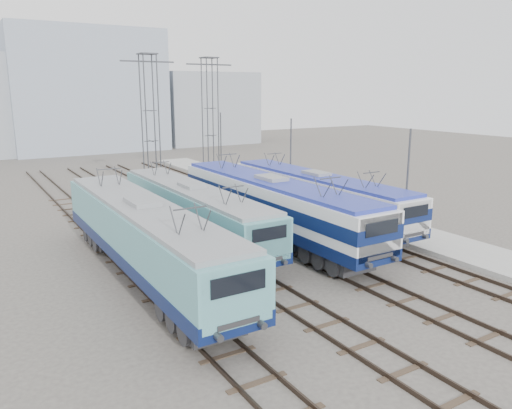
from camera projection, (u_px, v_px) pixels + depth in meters
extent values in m
plane|color=#514C47|center=(311.00, 282.00, 24.44)|extent=(160.00, 160.00, 0.00)
cube|color=#9E9E99|center=(355.00, 217.00, 36.23)|extent=(4.00, 70.00, 0.30)
cube|color=#0B1847|center=(145.00, 251.00, 24.52)|extent=(2.98, 18.81, 0.63)
cube|color=#599FA7|center=(144.00, 227.00, 24.24)|extent=(2.93, 18.81, 1.88)
cube|color=#599FA7|center=(233.00, 294.00, 16.75)|extent=(2.69, 0.73, 2.13)
cube|color=gray|center=(143.00, 206.00, 24.00)|extent=(2.69, 18.06, 0.21)
cube|color=#262628|center=(200.00, 314.00, 19.48)|extent=(2.19, 3.76, 0.71)
cube|color=#262628|center=(111.00, 236.00, 29.91)|extent=(2.19, 3.76, 0.71)
cube|color=#0B1847|center=(193.00, 222.00, 30.37)|extent=(2.72, 17.13, 0.57)
cube|color=#599FA7|center=(193.00, 204.00, 30.11)|extent=(2.67, 17.13, 1.71)
cube|color=#599FA7|center=(265.00, 241.00, 23.29)|extent=(2.45, 0.67, 1.94)
cube|color=gray|center=(192.00, 188.00, 29.89)|extent=(2.45, 16.45, 0.19)
cube|color=#262628|center=(239.00, 260.00, 25.77)|extent=(2.00, 3.43, 0.64)
cube|color=#262628|center=(160.00, 214.00, 35.28)|extent=(2.00, 3.43, 0.64)
cube|color=#0B1847|center=(271.00, 217.00, 31.12)|extent=(2.96, 18.70, 0.62)
cube|color=white|center=(271.00, 198.00, 30.84)|extent=(2.91, 18.70, 1.87)
cube|color=#0B1847|center=(271.00, 199.00, 30.85)|extent=(2.95, 18.72, 0.73)
cube|color=white|center=(375.00, 236.00, 23.40)|extent=(2.68, 0.73, 2.12)
cube|color=#23309A|center=(271.00, 181.00, 30.61)|extent=(2.68, 17.95, 0.21)
cube|color=#262628|center=(336.00, 257.00, 26.11)|extent=(2.18, 3.74, 0.70)
cube|color=#262628|center=(225.00, 209.00, 36.49)|extent=(2.18, 3.74, 0.70)
cube|color=#0B1847|center=(316.00, 206.00, 34.48)|extent=(2.75, 17.35, 0.58)
cube|color=white|center=(316.00, 190.00, 34.22)|extent=(2.70, 17.35, 1.74)
cube|color=#0B1847|center=(316.00, 190.00, 34.23)|extent=(2.74, 17.37, 0.67)
cube|color=white|center=(410.00, 218.00, 27.32)|extent=(2.48, 0.67, 1.97)
cube|color=#23309A|center=(316.00, 176.00, 34.00)|extent=(2.48, 16.66, 0.19)
cube|color=#262628|center=(375.00, 237.00, 29.83)|extent=(2.02, 3.47, 0.65)
cube|color=#262628|center=(270.00, 201.00, 39.46)|extent=(2.02, 3.47, 0.65)
cylinder|color=#3F4247|center=(147.00, 130.00, 40.66)|extent=(0.10, 0.10, 12.00)
cylinder|color=#3F4247|center=(159.00, 129.00, 41.22)|extent=(0.10, 0.10, 12.00)
cylinder|color=#3F4247|center=(142.00, 129.00, 41.58)|extent=(0.10, 0.10, 12.00)
cylinder|color=#3F4247|center=(155.00, 128.00, 42.13)|extent=(0.10, 0.10, 12.00)
cube|color=#3F4247|center=(148.00, 62.00, 40.18)|extent=(4.50, 0.12, 0.12)
cylinder|color=#3F4247|center=(208.00, 125.00, 45.62)|extent=(0.10, 0.10, 12.00)
cylinder|color=#3F4247|center=(218.00, 125.00, 46.18)|extent=(0.10, 0.10, 12.00)
cylinder|color=#3F4247|center=(203.00, 125.00, 46.53)|extent=(0.10, 0.10, 12.00)
cylinder|color=#3F4247|center=(213.00, 124.00, 47.09)|extent=(0.10, 0.10, 12.00)
cube|color=#3F4247|center=(209.00, 65.00, 45.14)|extent=(4.50, 0.12, 0.12)
cylinder|color=#3F4247|center=(407.00, 188.00, 29.67)|extent=(0.12, 0.12, 7.00)
cylinder|color=#3F4247|center=(291.00, 163.00, 39.66)|extent=(0.12, 0.12, 7.00)
cylinder|color=#3F4247|center=(221.00, 148.00, 49.65)|extent=(0.12, 0.12, 7.00)
cube|color=#929EB0|center=(85.00, 91.00, 76.04)|extent=(22.00, 14.00, 18.00)
cube|color=#8F97A0|center=(204.00, 108.00, 86.84)|extent=(16.00, 12.00, 12.00)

